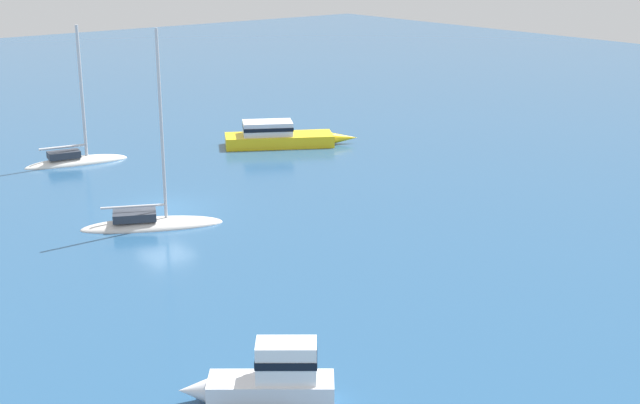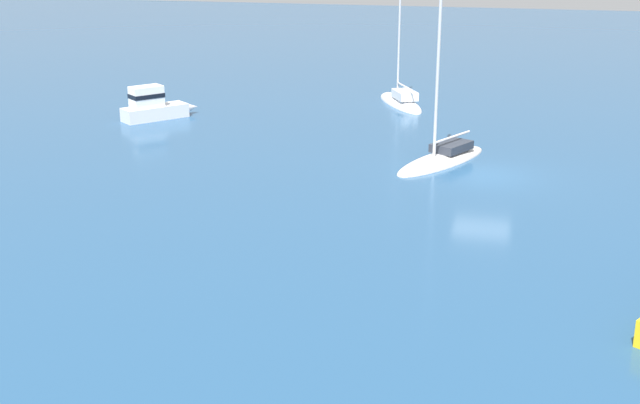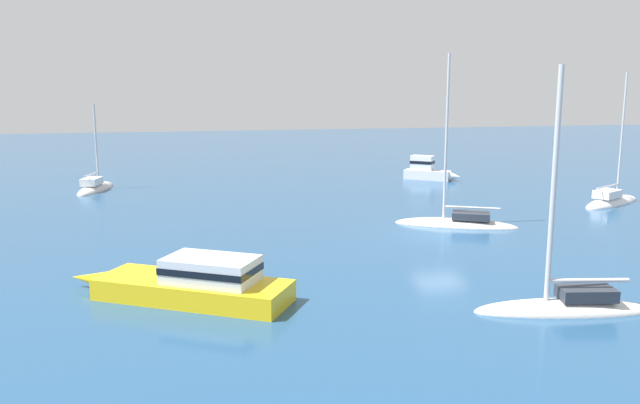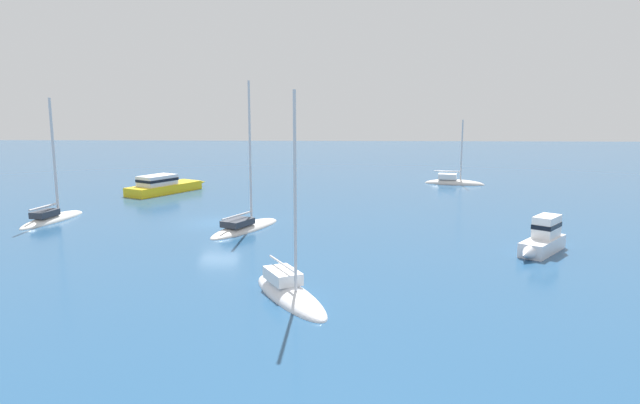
# 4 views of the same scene
# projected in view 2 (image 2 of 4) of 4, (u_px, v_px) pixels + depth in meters

# --- Properties ---
(ground_plane) EXTENTS (160.00, 160.00, 0.00)m
(ground_plane) POSITION_uv_depth(u_px,v_px,m) (485.00, 175.00, 36.21)
(ground_plane) COLOR navy
(yacht) EXTENTS (4.27, 6.16, 8.79)m
(yacht) POSITION_uv_depth(u_px,v_px,m) (401.00, 102.00, 50.66)
(yacht) COLOR white
(yacht) RESTS_ON ground
(sailboat) EXTENTS (4.52, 6.66, 9.53)m
(sailboat) POSITION_uv_depth(u_px,v_px,m) (442.00, 159.00, 38.31)
(sailboat) COLOR silver
(sailboat) RESTS_ON ground
(motor_cruiser) EXTENTS (3.60, 4.16, 1.92)m
(motor_cruiser) POSITION_uv_depth(u_px,v_px,m) (155.00, 106.00, 46.58)
(motor_cruiser) COLOR white
(motor_cruiser) RESTS_ON ground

